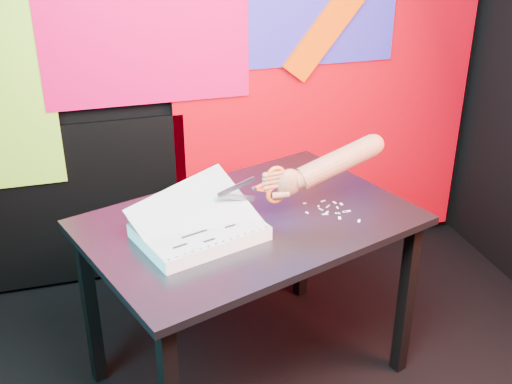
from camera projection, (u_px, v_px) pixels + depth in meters
name	position (u px, v px, depth m)	size (l,w,h in m)	color
room	(311.00, 118.00, 1.65)	(3.01, 3.01, 2.71)	black
backdrop	(215.00, 96.00, 3.10)	(2.88, 0.05, 2.08)	#C3000D
work_table	(250.00, 239.00, 2.46)	(1.40, 1.15, 0.75)	black
printout_stack	(199.00, 231.00, 2.28)	(0.50, 0.42, 0.22)	silver
scissors	(271.00, 186.00, 2.36)	(0.27, 0.04, 0.15)	#A7A7BB
hand_forearm	(330.00, 165.00, 2.42)	(0.49, 0.13, 0.19)	#B16A47
paper_clippings	(333.00, 210.00, 2.48)	(0.18, 0.21, 0.00)	silver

